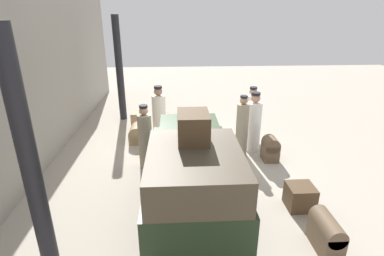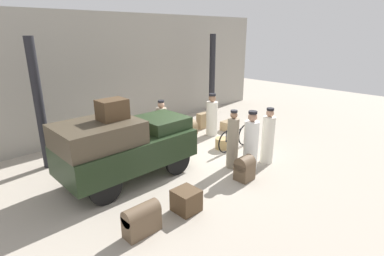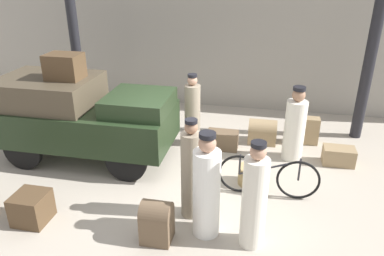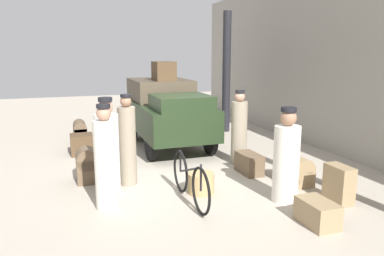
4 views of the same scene
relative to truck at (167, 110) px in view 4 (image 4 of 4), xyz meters
name	(u,v)px [view 4 (image 4 of 4)]	position (x,y,z in m)	size (l,w,h in m)	color
ground_plane	(180,170)	(2.17, -0.32, -0.99)	(30.00, 30.00, 0.00)	#A89E8E
station_building_facade	(342,62)	(2.17, 3.75, 1.26)	(16.00, 0.15, 4.50)	gray
canopy_pillar_left	(226,73)	(-1.23, 2.29, 0.88)	(0.26, 0.26, 3.72)	black
truck	(167,110)	(0.00, 0.00, 0.00)	(3.57, 1.66, 1.75)	black
bicycle	(190,180)	(3.88, -0.70, -0.60)	(1.80, 0.04, 0.81)	black
wicker_basket	(201,183)	(3.56, -0.37, -0.80)	(0.48, 0.48, 0.37)	tan
porter_standing_middle	(127,143)	(2.65, -1.52, -0.18)	(0.33, 0.33, 1.73)	gray
porter_lifting_near_truck	(286,160)	(4.37, 0.85, -0.26)	(0.43, 0.43, 1.61)	silver
porter_carrying_trunk	(106,162)	(3.68, -2.04, -0.20)	(0.37, 0.37, 1.71)	silver
porter_with_bicycle	(239,130)	(2.12, 1.09, -0.22)	(0.36, 0.36, 1.67)	gray
conductor_in_dark_uniform	(107,150)	(2.97, -1.93, -0.20)	(0.42, 0.42, 1.73)	white
trunk_large_brown	(249,163)	(2.84, 0.97, -0.77)	(0.69, 0.36, 0.42)	brown
trunk_barrel_dark	(80,132)	(-1.03, -2.21, -0.65)	(0.74, 0.34, 0.64)	brown
trunk_wicker_pale	(82,144)	(0.14, -2.23, -0.73)	(0.53, 0.54, 0.50)	#4C3823
suitcase_small_leather	(87,165)	(2.27, -2.25, -0.64)	(0.46, 0.41, 0.68)	brown
suitcase_black_upright	(317,213)	(5.31, 0.78, -0.80)	(0.64, 0.40, 0.37)	#937A56
suitcase_tan_flat	(295,171)	(3.71, 1.50, -0.73)	(0.64, 0.47, 0.56)	#937A56
trunk_umber_medium	(339,184)	(4.72, 1.66, -0.67)	(0.52, 0.27, 0.64)	#937A56
trunk_on_truck_roof	(164,71)	(-0.25, 0.00, 1.01)	(0.69, 0.53, 0.50)	#4C3823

